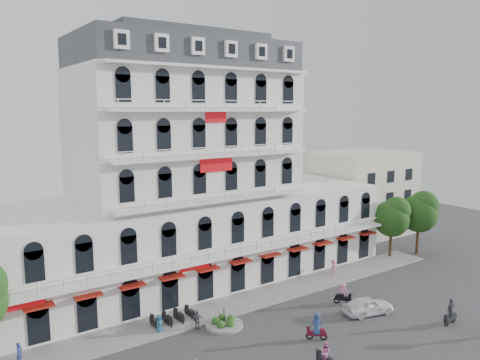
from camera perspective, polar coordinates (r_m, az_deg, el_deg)
name	(u,v)px	position (r m, az deg, el deg)	size (l,w,h in m)	color
ground	(298,345)	(38.68, 7.14, -19.35)	(120.00, 120.00, 0.00)	#38383A
sidewalk	(234,305)	(45.04, -0.78, -14.97)	(53.00, 4.00, 0.16)	gray
main_building	(186,187)	(49.68, -6.60, -0.88)	(45.00, 15.00, 25.80)	silver
flank_building_east	(361,193)	(70.77, 14.57, -1.53)	(14.00, 10.00, 12.00)	beige
traffic_island	(224,323)	(41.19, -1.96, -17.06)	(3.20, 3.20, 1.60)	gray
parked_scooter_row	(173,324)	(42.02, -8.15, -16.99)	(4.40, 1.80, 1.10)	black
tree_east_inner	(392,216)	(60.21, 18.06, -4.19)	(4.40, 4.37, 7.57)	#382314
tree_east_outer	(419,211)	(62.77, 21.02, -3.51)	(4.65, 4.65, 8.05)	#382314
parked_car	(368,306)	(44.58, 15.33, -14.56)	(1.86, 4.63, 1.58)	white
rider_southwest	(326,355)	(35.60, 10.39, -20.22)	(0.61, 1.70, 2.01)	black
rider_east	(317,326)	(39.15, 9.35, -17.17)	(1.37, 1.24, 2.25)	maroon
rider_northeast	(451,311)	(44.84, 24.30, -14.37)	(1.70, 0.49, 2.31)	#222328
rider_center	(343,293)	(46.04, 12.44, -13.27)	(1.24, 1.37, 2.09)	black
pedestrian_left	(159,324)	(40.33, -9.82, -16.94)	(0.77, 0.50, 1.57)	#285679
pedestrian_mid	(198,320)	(40.51, -5.20, -16.65)	(0.97, 0.41, 1.66)	slate
pedestrian_right	(333,267)	(53.30, 11.29, -10.42)	(1.14, 0.65, 1.76)	#D77184
pedestrian_far	(19,353)	(39.13, -25.31, -18.53)	(0.56, 0.37, 1.54)	navy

